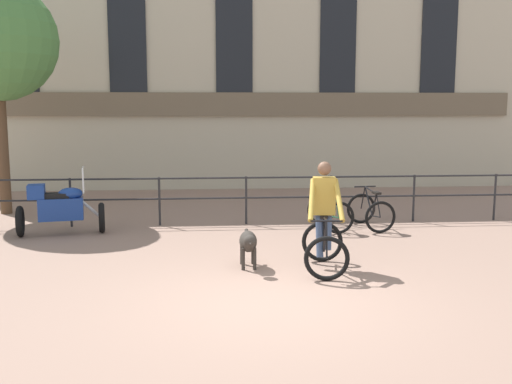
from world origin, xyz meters
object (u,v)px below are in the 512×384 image
at_px(cyclist_with_bike, 324,221).
at_px(parked_motorcycle, 60,207).
at_px(dog, 248,242).
at_px(parked_bicycle_mid_left, 370,211).
at_px(parked_bicycle_near_lamp, 330,212).

xyz_separation_m(cyclist_with_bike, parked_motorcycle, (-4.78, 2.89, -0.20)).
distance_m(dog, parked_bicycle_mid_left, 4.02).
distance_m(parked_motorcycle, parked_bicycle_near_lamp, 5.51).
bearing_deg(cyclist_with_bike, parked_motorcycle, 156.32).
bearing_deg(parked_motorcycle, cyclist_with_bike, -131.02).
bearing_deg(parked_bicycle_near_lamp, dog, 48.02).
height_order(parked_bicycle_near_lamp, parked_bicycle_mid_left, same).
distance_m(parked_bicycle_near_lamp, parked_bicycle_mid_left, 0.87).
bearing_deg(parked_bicycle_mid_left, parked_bicycle_near_lamp, -6.95).
height_order(cyclist_with_bike, parked_motorcycle, cyclist_with_bike).
bearing_deg(dog, parked_bicycle_mid_left, 45.83).
xyz_separation_m(parked_motorcycle, parked_bicycle_mid_left, (6.37, 0.14, -0.20)).
relative_size(parked_motorcycle, parked_bicycle_near_lamp, 1.48).
xyz_separation_m(cyclist_with_bike, parked_bicycle_near_lamp, (0.72, 3.02, -0.41)).
relative_size(dog, parked_bicycle_near_lamp, 0.80).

